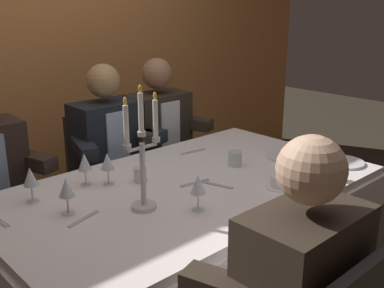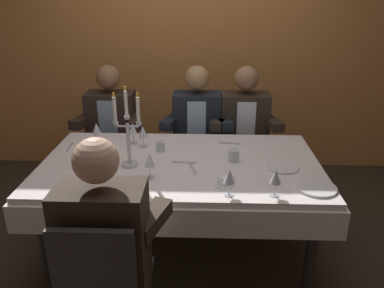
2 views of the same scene
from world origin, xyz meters
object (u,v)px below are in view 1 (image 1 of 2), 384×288
(dining_table, at_px, (188,205))
(wine_glass_3, at_px, (66,189))
(water_tumbler_1, at_px, (140,175))
(dinner_plate_0, at_px, (343,162))
(water_tumbler_0, at_px, (235,159))
(coffee_cup_0, at_px, (278,182))
(wine_glass_0, at_px, (85,163))
(dinner_plate_1, at_px, (284,156))
(wine_glass_2, at_px, (107,162))
(wine_glass_5, at_px, (333,158))
(seated_diner_1, at_px, (303,288))
(candelabra, at_px, (143,161))
(wine_glass_1, at_px, (30,177))
(wine_glass_4, at_px, (304,171))
(seated_diner_2, at_px, (106,142))
(wine_glass_6, at_px, (198,185))
(seated_diner_3, at_px, (158,130))

(dining_table, height_order, wine_glass_3, wine_glass_3)
(water_tumbler_1, bearing_deg, dinner_plate_0, -29.08)
(water_tumbler_0, bearing_deg, coffee_cup_0, -102.58)
(water_tumbler_1, bearing_deg, wine_glass_0, 147.20)
(dining_table, xyz_separation_m, dinner_plate_1, (0.68, -0.08, 0.13))
(wine_glass_2, relative_size, wine_glass_5, 1.00)
(wine_glass_0, relative_size, seated_diner_1, 0.13)
(candelabra, xyz_separation_m, wine_glass_1, (-0.32, 0.40, -0.10))
(wine_glass_4, bearing_deg, wine_glass_0, 131.20)
(wine_glass_3, height_order, coffee_cup_0, wine_glass_3)
(dining_table, bearing_deg, seated_diner_2, 84.04)
(wine_glass_2, bearing_deg, wine_glass_1, 170.73)
(wine_glass_2, bearing_deg, water_tumbler_0, -20.17)
(wine_glass_6, bearing_deg, seated_diner_3, 58.71)
(water_tumbler_0, height_order, water_tumbler_1, water_tumbler_0)
(seated_diner_2, bearing_deg, wine_glass_1, -143.04)
(wine_glass_2, relative_size, water_tumbler_0, 2.02)
(dining_table, height_order, coffee_cup_0, coffee_cup_0)
(wine_glass_5, distance_m, seated_diner_3, 1.35)
(wine_glass_4, height_order, wine_glass_5, same)
(wine_glass_0, xyz_separation_m, coffee_cup_0, (0.67, -0.66, -0.09))
(wine_glass_1, height_order, coffee_cup_0, wine_glass_1)
(wine_glass_4, relative_size, water_tumbler_1, 2.16)
(wine_glass_2, distance_m, wine_glass_6, 0.53)
(wine_glass_0, xyz_separation_m, wine_glass_2, (0.09, -0.07, 0.00))
(wine_glass_4, xyz_separation_m, wine_glass_5, (0.26, 0.01, 0.00))
(wine_glass_6, xyz_separation_m, coffee_cup_0, (0.46, -0.08, -0.09))
(seated_diner_2, bearing_deg, seated_diner_1, -102.96)
(dinner_plate_0, distance_m, wine_glass_2, 1.29)
(dinner_plate_0, height_order, wine_glass_2, wine_glass_2)
(dinner_plate_1, height_order, wine_glass_1, wine_glass_1)
(wine_glass_5, xyz_separation_m, seated_diner_1, (-0.88, -0.43, -0.12))
(seated_diner_3, bearing_deg, water_tumbler_1, -133.93)
(dining_table, xyz_separation_m, wine_glass_0, (-0.38, 0.33, 0.23))
(wine_glass_3, bearing_deg, wine_glass_0, 46.01)
(dinner_plate_0, distance_m, wine_glass_0, 1.40)
(water_tumbler_0, height_order, seated_diner_3, seated_diner_3)
(wine_glass_1, relative_size, water_tumbler_0, 2.02)
(wine_glass_2, bearing_deg, water_tumbler_1, -29.71)
(wine_glass_3, distance_m, coffee_cup_0, 0.99)
(wine_glass_2, height_order, water_tumbler_1, wine_glass_2)
(wine_glass_0, bearing_deg, coffee_cup_0, -44.69)
(wine_glass_0, relative_size, wine_glass_6, 1.00)
(wine_glass_6, bearing_deg, wine_glass_3, 140.33)
(dining_table, height_order, water_tumbler_0, water_tumbler_0)
(wine_glass_3, bearing_deg, seated_diner_3, 35.07)
(wine_glass_2, distance_m, wine_glass_3, 0.35)
(dinner_plate_0, relative_size, water_tumbler_1, 3.11)
(wine_glass_3, height_order, seated_diner_2, seated_diner_2)
(wine_glass_3, distance_m, seated_diner_1, 1.03)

